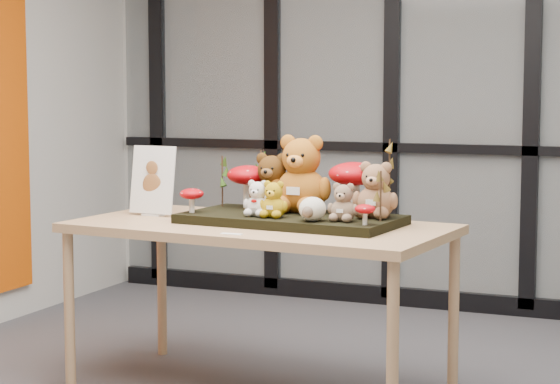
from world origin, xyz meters
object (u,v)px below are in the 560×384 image
at_px(bear_pooh_yellow, 302,170).
at_px(bear_tan_back, 376,187).
at_px(bear_small_yellow, 274,197).
at_px(mushroom_back_left, 248,184).
at_px(bear_beige_small, 343,200).
at_px(bear_brown_medium, 272,179).
at_px(diorama_tray, 291,219).
at_px(bear_white_bow, 258,196).
at_px(plush_cream_hedgehog, 312,208).
at_px(sign_holder, 153,183).
at_px(mushroom_front_right, 365,214).
at_px(mushroom_front_left, 192,199).
at_px(mushroom_back_right, 354,185).
at_px(display_table, 260,238).

distance_m(bear_pooh_yellow, bear_tan_back, 0.39).
xyz_separation_m(bear_small_yellow, mushroom_back_left, (-0.26, 0.29, 0.02)).
height_order(bear_small_yellow, bear_beige_small, bear_beige_small).
xyz_separation_m(bear_pooh_yellow, bear_small_yellow, (-0.04, -0.23, -0.11)).
relative_size(bear_brown_medium, bear_tan_back, 1.08).
height_order(diorama_tray, mushroom_back_left, mushroom_back_left).
relative_size(bear_beige_small, mushroom_back_left, 0.81).
xyz_separation_m(bear_pooh_yellow, bear_white_bow, (-0.13, -0.21, -0.11)).
distance_m(bear_tan_back, plush_cream_hedgehog, 0.32).
height_order(bear_pooh_yellow, sign_holder, bear_pooh_yellow).
relative_size(bear_white_bow, mushroom_front_right, 1.83).
bearing_deg(mushroom_front_right, bear_white_bow, 170.11).
height_order(bear_pooh_yellow, mushroom_back_left, bear_pooh_yellow).
height_order(bear_tan_back, mushroom_front_left, bear_tan_back).
bearing_deg(bear_tan_back, bear_brown_medium, 178.39).
xyz_separation_m(bear_pooh_yellow, mushroom_back_right, (0.25, 0.04, -0.07)).
height_order(bear_white_bow, sign_holder, sign_holder).
distance_m(bear_tan_back, bear_white_bow, 0.54).
bearing_deg(bear_tan_back, bear_small_yellow, -153.29).
relative_size(bear_white_bow, mushroom_back_left, 0.79).
height_order(display_table, sign_holder, sign_holder).
height_order(diorama_tray, mushroom_front_right, mushroom_front_right).
relative_size(display_table, mushroom_back_left, 7.87).
distance_m(bear_pooh_yellow, sign_holder, 0.77).
xyz_separation_m(bear_brown_medium, mushroom_back_left, (-0.15, 0.06, -0.04)).
bearing_deg(bear_white_bow, diorama_tray, 46.36).
xyz_separation_m(diorama_tray, mushroom_front_right, (0.43, -0.20, 0.07)).
relative_size(mushroom_back_right, sign_holder, 0.78).
relative_size(bear_beige_small, mushroom_front_left, 1.48).
xyz_separation_m(bear_tan_back, mushroom_front_left, (-0.86, -0.15, -0.08)).
relative_size(bear_tan_back, sign_holder, 0.82).
height_order(plush_cream_hedgehog, mushroom_front_left, mushroom_front_left).
height_order(mushroom_back_right, mushroom_front_right, mushroom_back_right).
bearing_deg(diorama_tray, plush_cream_hedgehog, -39.97).
height_order(bear_brown_medium, bear_beige_small, bear_brown_medium).
relative_size(bear_pooh_yellow, bear_white_bow, 2.21).
distance_m(plush_cream_hedgehog, mushroom_back_right, 0.34).
height_order(bear_tan_back, mushroom_back_left, bear_tan_back).
relative_size(bear_pooh_yellow, sign_holder, 1.17).
bearing_deg(plush_cream_hedgehog, sign_holder, 173.08).
bearing_deg(sign_holder, bear_brown_medium, 11.67).
bearing_deg(bear_pooh_yellow, sign_holder, -168.38).
bearing_deg(bear_tan_back, mushroom_back_right, 149.81).
relative_size(plush_cream_hedgehog, sign_holder, 0.35).
height_order(bear_small_yellow, bear_white_bow, bear_small_yellow).
bearing_deg(bear_pooh_yellow, mushroom_front_left, -150.49).
relative_size(bear_tan_back, plush_cream_hedgehog, 2.35).
bearing_deg(bear_brown_medium, bear_tan_back, -1.61).
distance_m(display_table, mushroom_back_right, 0.50).
distance_m(diorama_tray, plush_cream_hedgehog, 0.26).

